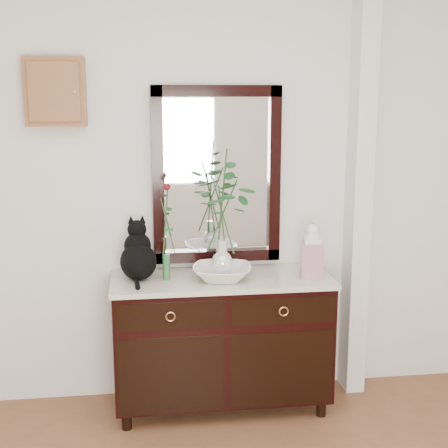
{
  "coord_description": "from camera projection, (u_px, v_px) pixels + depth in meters",
  "views": [
    {
      "loc": [
        -0.37,
        -1.86,
        1.93
      ],
      "look_at": [
        0.1,
        1.63,
        1.2
      ],
      "focal_mm": 50.0,
      "sensor_mm": 36.0,
      "label": 1
    }
  ],
  "objects": [
    {
      "name": "wall_back",
      "position": [
        201.0,
        190.0,
        3.89
      ],
      "size": [
        3.6,
        0.04,
        2.7
      ],
      "primitive_type": "cube",
      "color": "white",
      "rests_on": "ground"
    },
    {
      "name": "pilaster",
      "position": [
        359.0,
        188.0,
        3.95
      ],
      "size": [
        0.12,
        0.2,
        2.7
      ],
      "primitive_type": "cube",
      "color": "white",
      "rests_on": "ground"
    },
    {
      "name": "sideboard",
      "position": [
        222.0,
        336.0,
        3.84
      ],
      "size": [
        1.33,
        0.52,
        0.82
      ],
      "color": "black",
      "rests_on": "ground"
    },
    {
      "name": "wall_mirror",
      "position": [
        217.0,
        175.0,
        3.88
      ],
      "size": [
        0.8,
        0.06,
        1.1
      ],
      "color": "black",
      "rests_on": "wall_back"
    },
    {
      "name": "key_cabinet",
      "position": [
        55.0,
        92.0,
        3.62
      ],
      "size": [
        0.35,
        0.1,
        0.4
      ],
      "primitive_type": "cube",
      "color": "brown",
      "rests_on": "wall_back"
    },
    {
      "name": "cat",
      "position": [
        138.0,
        250.0,
        3.71
      ],
      "size": [
        0.27,
        0.32,
        0.35
      ],
      "primitive_type": null,
      "rotation": [
        0.0,
        0.0,
        0.06
      ],
      "color": "black",
      "rests_on": "sideboard"
    },
    {
      "name": "lotus_bowl",
      "position": [
        222.0,
        273.0,
        3.71
      ],
      "size": [
        0.4,
        0.4,
        0.09
      ],
      "primitive_type": "imported",
      "rotation": [
        0.0,
        0.0,
        -0.17
      ],
      "color": "silver",
      "rests_on": "sideboard"
    },
    {
      "name": "vase_branches",
      "position": [
        222.0,
        213.0,
        3.63
      ],
      "size": [
        0.47,
        0.47,
        0.77
      ],
      "primitive_type": null,
      "rotation": [
        0.0,
        0.0,
        -0.33
      ],
      "color": "silver",
      "rests_on": "lotus_bowl"
    },
    {
      "name": "bud_vase_rose",
      "position": [
        166.0,
        231.0,
        3.66
      ],
      "size": [
        0.09,
        0.09,
        0.59
      ],
      "primitive_type": null,
      "rotation": [
        0.0,
        0.0,
        -0.38
      ],
      "color": "#316B39",
      "rests_on": "sideboard"
    },
    {
      "name": "ginger_jar",
      "position": [
        312.0,
        250.0,
        3.74
      ],
      "size": [
        0.14,
        0.14,
        0.34
      ],
      "primitive_type": null,
      "rotation": [
        0.0,
        0.0,
        -0.15
      ],
      "color": "silver",
      "rests_on": "sideboard"
    }
  ]
}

